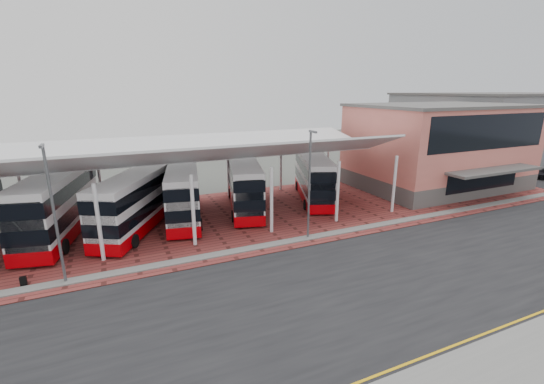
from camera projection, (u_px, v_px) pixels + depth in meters
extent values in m
plane|color=#474A44|center=(331.00, 283.00, 20.96)|extent=(140.00, 140.00, 0.00)
cube|color=black|center=(341.00, 292.00, 20.08)|extent=(120.00, 14.00, 0.02)
cube|color=maroon|center=(272.00, 212.00, 33.16)|extent=(72.00, 16.00, 0.06)
cube|color=slate|center=(284.00, 242.00, 26.39)|extent=(120.00, 0.80, 0.14)
cube|color=#DFA50B|center=(426.00, 363.00, 14.80)|extent=(120.00, 0.12, 0.01)
cube|color=#DFA50B|center=(420.00, 359.00, 15.07)|extent=(120.00, 0.12, 0.01)
cylinder|color=white|center=(22.00, 195.00, 30.43)|extent=(0.26, 0.26, 4.60)
cylinder|color=white|center=(99.00, 223.00, 23.03)|extent=(0.26, 0.26, 5.20)
cylinder|color=white|center=(101.00, 187.00, 32.78)|extent=(0.26, 0.26, 4.60)
cylinder|color=white|center=(193.00, 211.00, 25.37)|extent=(0.26, 0.26, 5.20)
cylinder|color=white|center=(169.00, 180.00, 35.13)|extent=(0.26, 0.26, 4.60)
cylinder|color=white|center=(272.00, 201.00, 27.72)|extent=(0.26, 0.26, 5.20)
cylinder|color=white|center=(228.00, 175.00, 37.47)|extent=(0.26, 0.26, 4.60)
cylinder|color=white|center=(338.00, 192.00, 30.07)|extent=(0.26, 0.26, 5.20)
cylinder|color=white|center=(281.00, 170.00, 39.82)|extent=(0.26, 0.26, 4.60)
cylinder|color=white|center=(394.00, 185.00, 32.42)|extent=(0.26, 0.26, 5.20)
cylinder|color=white|center=(327.00, 165.00, 42.17)|extent=(0.26, 0.26, 4.60)
cube|color=silver|center=(184.00, 156.00, 26.36)|extent=(37.00, 4.95, 1.95)
cube|color=silver|center=(171.00, 148.00, 31.33)|extent=(37.00, 7.12, 1.43)
cube|color=#54514F|center=(434.00, 178.00, 42.03)|extent=(18.00, 12.00, 1.80)
cube|color=#DF7568|center=(439.00, 139.00, 40.80)|extent=(18.00, 12.00, 7.20)
cube|color=black|center=(490.00, 132.00, 35.23)|extent=(16.00, 0.25, 3.40)
cube|color=black|center=(482.00, 179.00, 36.51)|extent=(10.00, 0.25, 2.20)
cube|color=#54514F|center=(494.00, 171.00, 35.25)|extent=(11.00, 2.40, 0.25)
cube|color=#54514F|center=(443.00, 105.00, 39.79)|extent=(18.40, 12.40, 0.30)
cube|color=slate|center=(501.00, 126.00, 59.49)|extent=(30.00, 20.00, 10.00)
cube|color=#54514F|center=(506.00, 94.00, 58.10)|extent=(30.50, 20.50, 0.30)
cylinder|color=#575A5F|center=(55.00, 218.00, 19.93)|extent=(0.16, 0.16, 8.00)
cube|color=#575A5F|center=(41.00, 146.00, 18.57)|extent=(0.15, 0.90, 0.15)
cylinder|color=#575A5F|center=(309.00, 187.00, 26.19)|extent=(0.16, 0.16, 8.00)
cube|color=#575A5F|center=(313.00, 132.00, 24.84)|extent=(0.15, 0.90, 0.15)
cube|color=silver|center=(58.00, 203.00, 27.17)|extent=(5.12, 11.93, 4.55)
cube|color=#B90006|center=(62.00, 226.00, 27.67)|extent=(5.17, 11.98, 0.95)
cube|color=black|center=(59.00, 209.00, 27.30)|extent=(5.17, 11.98, 1.00)
cube|color=black|center=(55.00, 187.00, 26.83)|extent=(5.17, 11.98, 1.00)
cube|color=black|center=(24.00, 233.00, 21.76)|extent=(2.35, 0.62, 3.81)
cylinder|color=black|center=(21.00, 250.00, 23.95)|extent=(0.52, 1.10, 1.06)
cylinder|color=black|center=(65.00, 247.00, 24.45)|extent=(0.52, 1.10, 1.06)
cylinder|color=black|center=(61.00, 213.00, 30.97)|extent=(0.52, 1.10, 1.06)
cylinder|color=black|center=(94.00, 211.00, 31.48)|extent=(0.52, 1.10, 1.06)
cube|color=silver|center=(136.00, 201.00, 28.34)|extent=(7.28, 10.67, 4.22)
cube|color=#B90006|center=(138.00, 221.00, 28.80)|extent=(7.34, 10.73, 0.88)
cube|color=black|center=(137.00, 206.00, 28.46)|extent=(7.34, 10.73, 0.93)
cube|color=black|center=(135.00, 187.00, 28.03)|extent=(7.34, 10.73, 0.93)
cube|color=black|center=(100.00, 227.00, 23.23)|extent=(1.99, 1.13, 3.54)
cylinder|color=black|center=(101.00, 240.00, 25.62)|extent=(0.71, 1.00, 0.98)
cylinder|color=black|center=(134.00, 241.00, 25.44)|extent=(0.71, 1.00, 0.98)
cylinder|color=black|center=(142.00, 209.00, 32.25)|extent=(0.71, 1.00, 0.98)
cylinder|color=black|center=(169.00, 210.00, 32.07)|extent=(0.71, 1.00, 0.98)
cube|color=silver|center=(183.00, 191.00, 31.02)|extent=(4.58, 11.10, 4.23)
cube|color=#B90006|center=(185.00, 210.00, 31.49)|extent=(4.62, 11.15, 0.89)
cube|color=black|center=(184.00, 196.00, 31.15)|extent=(4.62, 11.15, 0.94)
cube|color=black|center=(182.00, 178.00, 30.72)|extent=(4.62, 11.15, 0.94)
cube|color=black|center=(182.00, 212.00, 26.01)|extent=(2.19, 0.54, 3.54)
cylinder|color=black|center=(168.00, 227.00, 28.02)|extent=(0.47, 1.02, 0.98)
cylinder|color=black|center=(200.00, 225.00, 28.53)|extent=(0.47, 1.02, 0.98)
cylinder|color=black|center=(172.00, 201.00, 34.53)|extent=(0.47, 1.02, 0.98)
cylinder|color=black|center=(198.00, 199.00, 35.05)|extent=(0.47, 1.02, 0.98)
cube|color=silver|center=(244.00, 184.00, 33.40)|extent=(5.25, 11.11, 4.24)
cube|color=#B90006|center=(245.00, 202.00, 33.87)|extent=(5.30, 11.16, 0.89)
cube|color=black|center=(244.00, 188.00, 33.52)|extent=(5.30, 11.16, 0.94)
cube|color=black|center=(244.00, 172.00, 33.09)|extent=(5.30, 11.16, 0.94)
cube|color=black|center=(250.00, 202.00, 28.32)|extent=(2.16, 0.68, 3.55)
cylinder|color=black|center=(233.00, 216.00, 30.43)|extent=(0.53, 1.02, 0.99)
cylinder|color=black|center=(262.00, 215.00, 30.79)|extent=(0.53, 1.02, 0.99)
cylinder|color=black|center=(230.00, 194.00, 37.03)|extent=(0.53, 1.02, 0.99)
cylinder|color=black|center=(254.00, 193.00, 37.39)|extent=(0.53, 1.02, 0.99)
cube|color=silver|center=(313.00, 176.00, 36.32)|extent=(6.18, 10.86, 4.19)
cube|color=#B90006|center=(313.00, 193.00, 36.78)|extent=(6.23, 10.91, 0.88)
cube|color=black|center=(313.00, 181.00, 36.44)|extent=(6.23, 10.91, 0.92)
cube|color=black|center=(314.00, 165.00, 36.02)|extent=(6.23, 10.91, 0.92)
cube|color=black|center=(323.00, 192.00, 31.25)|extent=(2.07, 0.89, 3.50)
cylinder|color=black|center=(305.00, 205.00, 33.48)|extent=(0.61, 1.01, 0.97)
cylinder|color=black|center=(332.00, 204.00, 33.58)|extent=(0.61, 1.01, 0.97)
cylinder|color=black|center=(297.00, 186.00, 40.07)|extent=(0.61, 1.01, 0.97)
cylinder|color=black|center=(319.00, 185.00, 40.17)|extent=(0.61, 1.01, 0.97)
cube|color=black|center=(23.00, 281.00, 20.53)|extent=(0.33, 0.23, 0.56)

